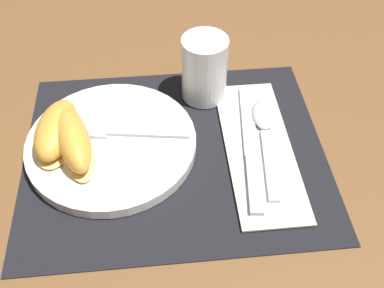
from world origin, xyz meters
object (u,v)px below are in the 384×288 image
at_px(fork, 113,131).
at_px(citrus_wedge_0, 57,131).
at_px(plate, 112,144).
at_px(knife, 251,147).
at_px(juice_glass, 204,72).
at_px(spoon, 265,127).
at_px(citrus_wedge_1, 73,140).

height_order(fork, citrus_wedge_0, citrus_wedge_0).
distance_m(plate, knife, 0.19).
height_order(juice_glass, spoon, juice_glass).
height_order(plate, fork, fork).
height_order(knife, spoon, spoon).
height_order(plate, citrus_wedge_0, citrus_wedge_0).
relative_size(knife, spoon, 1.25).
xyz_separation_m(plate, spoon, (0.22, 0.01, -0.00)).
relative_size(plate, citrus_wedge_1, 1.77).
bearing_deg(knife, spoon, 52.38).
distance_m(spoon, citrus_wedge_1, 0.26).
xyz_separation_m(juice_glass, knife, (0.05, -0.12, -0.04)).
bearing_deg(juice_glass, plate, -144.86).
bearing_deg(citrus_wedge_0, knife, -6.51).
bearing_deg(juice_glass, knife, -67.23).
distance_m(spoon, fork, 0.21).
xyz_separation_m(spoon, citrus_wedge_0, (-0.28, -0.01, 0.03)).
distance_m(juice_glass, spoon, 0.12).
relative_size(knife, fork, 1.25).
bearing_deg(fork, plate, -101.72).
bearing_deg(knife, fork, 168.80).
bearing_deg(juice_glass, spoon, -47.80).
bearing_deg(citrus_wedge_0, juice_glass, 23.75).
height_order(plate, juice_glass, juice_glass).
height_order(citrus_wedge_0, citrus_wedge_1, citrus_wedge_1).
relative_size(juice_glass, knife, 0.44).
distance_m(plate, citrus_wedge_1, 0.05).
bearing_deg(knife, citrus_wedge_0, 173.49).
distance_m(spoon, citrus_wedge_0, 0.29).
xyz_separation_m(citrus_wedge_0, citrus_wedge_1, (0.02, -0.02, 0.00)).
bearing_deg(plate, juice_glass, 35.14).
relative_size(spoon, citrus_wedge_1, 1.40).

